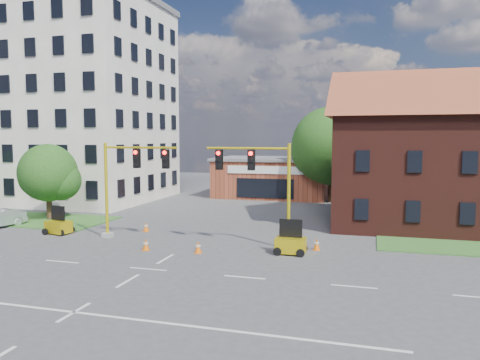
{
  "coord_description": "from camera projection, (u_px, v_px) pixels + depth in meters",
  "views": [
    {
      "loc": [
        10.69,
        -20.65,
        6.56
      ],
      "look_at": [
        1.91,
        10.0,
        3.63
      ],
      "focal_mm": 35.0,
      "sensor_mm": 36.0,
      "label": 1
    }
  ],
  "objects": [
    {
      "name": "office_block",
      "position": [
        70.0,
        101.0,
        48.8
      ],
      "size": [
        18.4,
        15.4,
        20.6
      ],
      "color": "beige",
      "rests_on": "ground"
    },
    {
      "name": "brick_shop",
      "position": [
        273.0,
        177.0,
        51.8
      ],
      "size": [
        12.4,
        8.4,
        4.3
      ],
      "color": "brown",
      "rests_on": "ground"
    },
    {
      "name": "signal_mast_east",
      "position": [
        261.0,
        182.0,
        27.48
      ],
      "size": [
        5.3,
        0.6,
        6.2
      ],
      "color": "gray",
      "rests_on": "ground"
    },
    {
      "name": "cone_a",
      "position": [
        146.0,
        245.0,
        27.12
      ],
      "size": [
        0.4,
        0.4,
        0.7
      ],
      "color": "#D95C0B",
      "rests_on": "ground"
    },
    {
      "name": "cone_b",
      "position": [
        146.0,
        227.0,
        32.51
      ],
      "size": [
        0.4,
        0.4,
        0.7
      ],
      "color": "#D95C0B",
      "rests_on": "ground"
    },
    {
      "name": "signal_mast_west",
      "position": [
        129.0,
        178.0,
        29.87
      ],
      "size": [
        5.3,
        0.6,
        6.2
      ],
      "color": "gray",
      "rests_on": "ground"
    },
    {
      "name": "trailer_east",
      "position": [
        291.0,
        244.0,
        26.26
      ],
      "size": [
        1.66,
        1.11,
        1.88
      ],
      "rotation": [
        0.0,
        0.0,
        -0.0
      ],
      "color": "yellow",
      "rests_on": "ground"
    },
    {
      "name": "trailer_west",
      "position": [
        58.0,
        226.0,
        31.7
      ],
      "size": [
        1.82,
        1.43,
        1.84
      ],
      "rotation": [
        0.0,
        0.0,
        -0.24
      ],
      "color": "yellow",
      "rests_on": "ground"
    },
    {
      "name": "tree_nw_front",
      "position": [
        51.0,
        175.0,
        36.87
      ],
      "size": [
        4.77,
        4.54,
        6.03
      ],
      "color": "#392715",
      "rests_on": "ground"
    },
    {
      "name": "lane_markings",
      "position": [
        116.0,
        287.0,
        20.43
      ],
      "size": [
        60.0,
        36.0,
        0.01
      ],
      "primitive_type": null,
      "color": "silver",
      "rests_on": "ground"
    },
    {
      "name": "tree_large",
      "position": [
        335.0,
        148.0,
        46.83
      ],
      "size": [
        8.26,
        7.87,
        9.6
      ],
      "color": "#392715",
      "rests_on": "ground"
    },
    {
      "name": "cone_d",
      "position": [
        317.0,
        244.0,
        27.17
      ],
      "size": [
        0.4,
        0.4,
        0.7
      ],
      "color": "#D95C0B",
      "rests_on": "ground"
    },
    {
      "name": "ground",
      "position": [
        148.0,
        269.0,
        23.3
      ],
      "size": [
        120.0,
        120.0,
        0.0
      ],
      "primitive_type": "plane",
      "color": "#3F3E41",
      "rests_on": "ground"
    },
    {
      "name": "cone_c",
      "position": [
        198.0,
        247.0,
        26.47
      ],
      "size": [
        0.4,
        0.4,
        0.7
      ],
      "color": "#D95C0B",
      "rests_on": "ground"
    },
    {
      "name": "pickup_white",
      "position": [
        401.0,
        222.0,
        32.55
      ],
      "size": [
        5.2,
        2.97,
        1.37
      ],
      "primitive_type": "imported",
      "rotation": [
        0.0,
        0.0,
        1.72
      ],
      "color": "white",
      "rests_on": "ground"
    }
  ]
}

